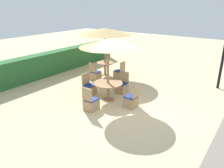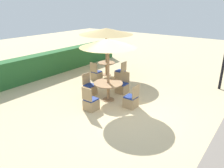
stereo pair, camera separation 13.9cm
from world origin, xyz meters
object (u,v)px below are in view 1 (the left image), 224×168
Objects in this scene: patio_chair_center_north at (89,89)px; patio_chair_center_south at (131,101)px; parasol_back_right at (105,31)px; round_table_back_right at (105,66)px; patio_chair_back_right_west at (95,75)px; patio_chair_center_east at (122,87)px; parasol_center at (108,43)px; patio_chair_center_west at (91,103)px; round_table_center at (108,86)px; patio_chair_back_right_south at (119,74)px.

patio_chair_center_south is (0.00, -2.12, 0.00)m from patio_chair_center_north.
parasol_back_right is 3.06× the size of round_table_back_right.
patio_chair_center_north is (-1.66, -1.06, 0.00)m from patio_chair_back_right_west.
patio_chair_center_north is 1.00× the size of patio_chair_center_east.
parasol_center is (-2.58, -2.13, -0.04)m from parasol_back_right.
patio_chair_center_north is at bearing -156.81° from round_table_back_right.
round_table_center is at bearing 90.89° from patio_chair_center_west.
parasol_center is at bearing -155.71° from patio_chair_back_right_south.
patio_chair_back_right_south is at bearing 42.78° from patio_chair_back_right_west.
patio_chair_center_west is 1.54m from patio_chair_center_south.
patio_chair_back_right_south is 2.53m from patio_chair_center_north.
patio_chair_center_east reaches higher than round_table_center.
parasol_back_right reaches higher than patio_chair_center_west.
patio_chair_back_right_south is at bearing -93.30° from parasol_back_right.
patio_chair_center_east is (-1.59, -2.14, -0.27)m from round_table_back_right.
patio_chair_back_right_west is (-0.92, -0.05, -0.27)m from round_table_back_right.
patio_chair_center_west is at bearing -149.69° from round_table_back_right.
patio_chair_center_south is at bearing -89.96° from parasol_center.
patio_chair_center_south is at bearing -128.64° from parasol_back_right.
patio_chair_center_north reaches higher than round_table_center.
round_table_back_right is (0.00, -0.00, -1.85)m from parasol_back_right.
patio_chair_back_right_west is at bearing -147.57° from patio_chair_center_north.
parasol_center is at bearing 89.35° from patio_chair_center_east.
parasol_center is 2.35m from patio_chair_center_south.
parasol_center is at bearing -38.61° from patio_chair_back_right_west.
round_table_center is (0.00, 0.00, -1.72)m from parasol_center.
parasol_back_right is 3.05× the size of patio_chair_center_north.
patio_chair_back_right_west is 0.79× the size of round_table_center.
patio_chair_center_north is (-2.53, -0.12, 0.00)m from patio_chair_back_right_south.
patio_chair_center_south is (-2.58, -3.23, -0.27)m from round_table_back_right.
round_table_back_right is 1.03m from patio_chair_back_right_south.
patio_chair_back_right_south is 3.80m from patio_chair_center_west.
parasol_back_right is 4.65m from patio_chair_center_south.
parasol_center is 2.71× the size of patio_chair_center_west.
patio_chair_center_north is at bearing -57.57° from patio_chair_back_right_west.
patio_chair_center_west is at bearing 43.74° from patio_chair_center_north.
round_table_center is (-2.58, -2.13, -1.76)m from parasol_back_right.
patio_chair_center_south is at bearing -128.64° from round_table_back_right.
parasol_back_right is at bearing 86.70° from patio_chair_back_right_south.
parasol_back_right reaches higher than patio_chair_center_east.
round_table_back_right is 3.81m from parasol_center.
patio_chair_center_west is at bearing 90.15° from patio_chair_center_east.
round_table_back_right is 0.37× the size of parasol_center.
parasol_back_right is 3.79m from round_table_center.
patio_chair_back_right_west is 3.37m from parasol_center.
patio_chair_center_east is (1.00, 1.09, 0.00)m from patio_chair_center_south.
round_table_center is (-2.58, -2.13, 0.08)m from round_table_back_right.
patio_chair_center_east is at bearing -143.00° from patio_chair_back_right_south.
round_table_center reaches higher than round_table_back_right.
round_table_center is 1.08m from patio_chair_center_north.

